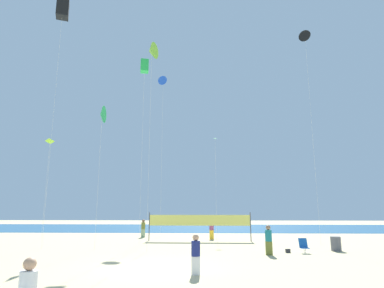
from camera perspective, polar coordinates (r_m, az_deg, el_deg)
name	(u,v)px	position (r m, az deg, el deg)	size (l,w,h in m)	color
ground_plane	(152,268)	(16.23, -7.10, -20.97)	(120.00, 120.00, 0.00)	#D1BC89
ocean_band	(187,228)	(47.36, -0.88, -14.65)	(120.00, 20.00, 0.01)	#28608C
beachgoer_olive_shirt	(143,228)	(32.40, -8.65, -14.46)	(0.39, 0.39, 1.69)	#99B28C
beachgoer_navy_shirt	(196,253)	(14.36, 0.67, -18.76)	(0.38, 0.38, 1.65)	white
beachgoer_teal_shirt	(269,239)	(20.68, 13.43, -16.06)	(0.40, 0.40, 1.74)	olive
beachgoer_plum_shirt	(212,229)	(30.18, 3.49, -14.74)	(0.40, 0.40, 1.76)	gold
folding_beach_chair	(304,245)	(22.19, 19.21, -16.61)	(0.52, 0.65, 0.89)	#1959B2
trash_barrel	(336,244)	(24.00, 24.16, -15.84)	(0.65, 0.65, 0.91)	#595960
volleyball_net	(199,221)	(28.44, 1.33, -13.55)	(8.79, 0.22, 2.40)	#4C4C51
beach_handbag	(288,251)	(22.12, 16.65, -17.69)	(0.29, 0.15, 0.23)	#2D2D33
kite_black_box	(63,9)	(29.96, -21.96, 21.25)	(1.20, 1.20, 19.24)	silver
kite_lime_diamond	(50,142)	(33.22, -23.89, 0.39)	(0.77, 0.78, 9.24)	silver
kite_green_delta	(102,114)	(24.76, -15.65, 5.06)	(0.33, 1.28, 10.20)	silver
kite_blue_delta	(163,81)	(35.81, -5.14, 10.99)	(1.10, 0.66, 16.87)	silver
kite_green_diamond	(215,143)	(32.31, 4.16, 0.12)	(0.51, 0.51, 9.76)	silver
kite_black_delta	(305,37)	(31.42, 19.43, 17.43)	(1.04, 0.84, 18.11)	silver
kite_green_box	(145,66)	(28.12, -8.42, 13.45)	(0.79, 0.79, 15.03)	silver
kite_lime_delta	(152,51)	(24.69, -7.14, 16.02)	(0.81, 1.31, 14.68)	silver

